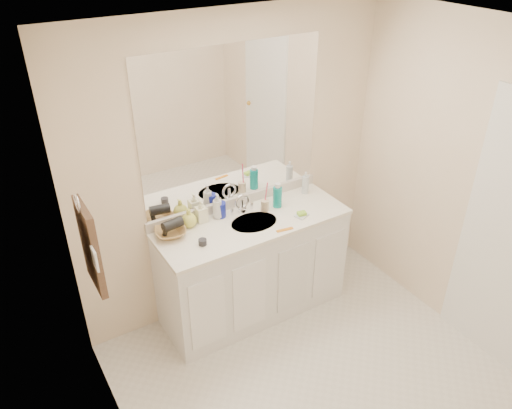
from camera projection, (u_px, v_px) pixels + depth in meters
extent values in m
cube|color=silver|center=(328.00, 392.00, 3.51)|extent=(2.60, 2.60, 0.00)
cube|color=white|center=(367.00, 44.00, 2.29)|extent=(2.60, 2.60, 0.02)
cube|color=#FBE4C4|center=(234.00, 170.00, 3.86)|extent=(2.60, 0.02, 2.40)
cube|color=#FBE4C4|center=(128.00, 342.00, 2.32)|extent=(0.02, 2.60, 2.40)
cube|color=#FBE4C4|center=(487.00, 197.00, 3.49)|extent=(0.02, 2.60, 2.40)
cube|color=white|center=(253.00, 268.00, 4.05)|extent=(1.50, 0.55, 0.85)
cube|color=white|center=(253.00, 222.00, 3.83)|extent=(1.52, 0.57, 0.03)
cube|color=silver|center=(236.00, 202.00, 3.99)|extent=(1.52, 0.03, 0.08)
cylinder|color=#B6AF9F|center=(254.00, 223.00, 3.81)|extent=(0.37, 0.37, 0.02)
cylinder|color=silver|center=(242.00, 206.00, 3.91)|extent=(0.02, 0.02, 0.11)
cube|color=white|center=(233.00, 126.00, 3.67)|extent=(1.48, 0.01, 1.20)
cylinder|color=#1722A0|center=(220.00, 210.00, 3.84)|extent=(0.11, 0.11, 0.12)
cylinder|color=beige|center=(265.00, 205.00, 3.93)|extent=(0.08, 0.08, 0.09)
cylinder|color=#ED3E62|center=(266.00, 193.00, 3.88)|extent=(0.02, 0.04, 0.20)
cylinder|color=#0B8C88|center=(277.00, 197.00, 3.96)|extent=(0.10, 0.10, 0.17)
cylinder|color=silver|center=(305.00, 185.00, 4.16)|extent=(0.07, 0.07, 0.15)
cube|color=silver|center=(302.00, 215.00, 3.87)|extent=(0.12, 0.11, 0.01)
cube|color=#91D032|center=(302.00, 213.00, 3.87)|extent=(0.07, 0.06, 0.02)
cube|color=orange|center=(285.00, 230.00, 3.71)|extent=(0.13, 0.05, 0.01)
cylinder|color=#26252A|center=(203.00, 242.00, 3.54)|extent=(0.08, 0.08, 0.04)
imported|color=silver|center=(217.00, 206.00, 3.81)|extent=(0.09, 0.09, 0.21)
imported|color=#FFFDCF|center=(201.00, 211.00, 3.77)|extent=(0.08, 0.08, 0.18)
imported|color=#DBDE56|center=(189.00, 218.00, 3.72)|extent=(0.15, 0.15, 0.15)
imported|color=#A87D44|center=(171.00, 232.00, 3.63)|extent=(0.26, 0.26, 0.06)
cylinder|color=black|center=(173.00, 224.00, 3.61)|extent=(0.16, 0.10, 0.08)
torus|color=silver|center=(77.00, 203.00, 2.72)|extent=(0.01, 0.11, 0.11)
cube|color=#37271D|center=(90.00, 247.00, 2.88)|extent=(0.04, 0.32, 0.55)
cube|color=white|center=(95.00, 259.00, 2.70)|extent=(0.01, 0.08, 0.13)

